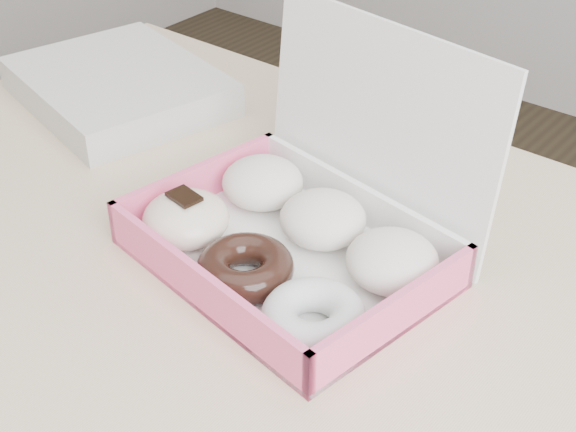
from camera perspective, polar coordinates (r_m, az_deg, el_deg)
The scene contains 3 objects.
table at distance 0.78m, azimuth -0.85°, elevation -10.66°, with size 1.20×0.80×0.75m.
donut_box at distance 0.77m, azimuth 0.61°, elevation -0.83°, with size 0.32×0.28×0.21m.
newspapers at distance 1.08m, azimuth -11.97°, elevation 9.01°, with size 0.27×0.22×0.04m, color silver.
Camera 1 is at (0.35, -0.42, 1.23)m, focal length 50.00 mm.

